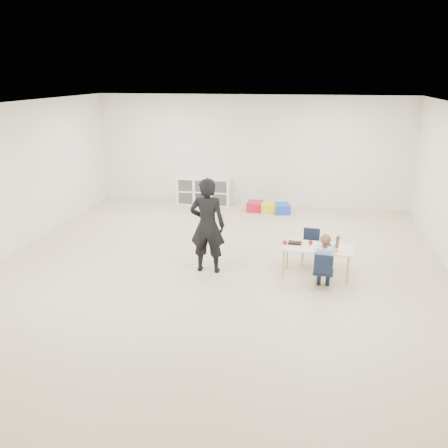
% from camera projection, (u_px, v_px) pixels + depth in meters
% --- Properties ---
extents(room, '(9.00, 9.02, 2.80)m').
position_uv_depth(room, '(217.00, 193.00, 7.89)').
color(room, '#C4B196').
rests_on(room, ground).
extents(table, '(1.21, 0.68, 0.53)m').
position_uv_depth(table, '(316.00, 261.00, 7.99)').
color(table, '#F1E1C1').
rests_on(table, ground).
extents(chair_near, '(0.33, 0.32, 0.64)m').
position_uv_depth(chair_near, '(323.00, 271.00, 7.47)').
color(chair_near, black).
rests_on(chair_near, ground).
extents(chair_far, '(0.33, 0.32, 0.64)m').
position_uv_depth(chair_far, '(310.00, 247.00, 8.48)').
color(chair_far, black).
rests_on(chair_far, ground).
extents(child, '(0.46, 0.46, 1.01)m').
position_uv_depth(child, '(324.00, 260.00, 7.41)').
color(child, '#B5D5F5').
rests_on(child, chair_near).
extents(lunch_tray_near, '(0.23, 0.18, 0.03)m').
position_uv_depth(lunch_tray_near, '(324.00, 245.00, 7.93)').
color(lunch_tray_near, black).
rests_on(lunch_tray_near, table).
extents(lunch_tray_far, '(0.23, 0.18, 0.03)m').
position_uv_depth(lunch_tray_far, '(295.00, 243.00, 8.05)').
color(lunch_tray_far, black).
rests_on(lunch_tray_far, table).
extents(milk_carton, '(0.08, 0.08, 0.10)m').
position_uv_depth(milk_carton, '(320.00, 247.00, 7.78)').
color(milk_carton, white).
rests_on(milk_carton, table).
extents(bread_roll, '(0.09, 0.09, 0.07)m').
position_uv_depth(bread_roll, '(335.00, 249.00, 7.71)').
color(bread_roll, tan).
rests_on(bread_roll, table).
extents(apple_near, '(0.07, 0.07, 0.07)m').
position_uv_depth(apple_near, '(311.00, 242.00, 8.01)').
color(apple_near, maroon).
rests_on(apple_near, table).
extents(apple_far, '(0.07, 0.07, 0.07)m').
position_uv_depth(apple_far, '(285.00, 242.00, 8.01)').
color(apple_far, maroon).
rests_on(apple_far, table).
extents(cubby_shelf, '(1.40, 0.40, 0.70)m').
position_uv_depth(cubby_shelf, '(204.00, 191.00, 12.42)').
color(cubby_shelf, white).
rests_on(cubby_shelf, ground).
extents(adult, '(0.61, 0.40, 1.66)m').
position_uv_depth(adult, '(207.00, 226.00, 8.05)').
color(adult, black).
rests_on(adult, ground).
extents(bin_red, '(0.38, 0.48, 0.23)m').
position_uv_depth(bin_red, '(255.00, 206.00, 11.89)').
color(bin_red, '#B1112D').
rests_on(bin_red, ground).
extents(bin_yellow, '(0.46, 0.53, 0.23)m').
position_uv_depth(bin_yellow, '(267.00, 207.00, 11.78)').
color(bin_yellow, yellow).
rests_on(bin_yellow, ground).
extents(bin_blue, '(0.45, 0.53, 0.23)m').
position_uv_depth(bin_blue, '(282.00, 208.00, 11.69)').
color(bin_blue, '#1842B8').
rests_on(bin_blue, ground).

